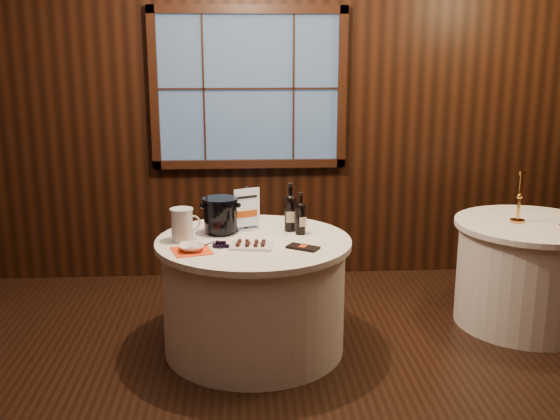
{
  "coord_description": "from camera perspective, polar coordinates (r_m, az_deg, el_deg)",
  "views": [
    {
      "loc": [
        -0.07,
        -3.1,
        1.99
      ],
      "look_at": [
        0.17,
        0.9,
        0.99
      ],
      "focal_mm": 42.0,
      "sensor_mm": 36.0,
      "label": 1
    }
  ],
  "objects": [
    {
      "name": "back_wall",
      "position": [
        5.6,
        -2.73,
        9.45
      ],
      "size": [
        6.0,
        0.1,
        3.0
      ],
      "color": "black",
      "rests_on": "ground"
    },
    {
      "name": "main_table",
      "position": [
        4.4,
        -2.28,
        -7.34
      ],
      "size": [
        1.28,
        1.28,
        0.77
      ],
      "color": "white",
      "rests_on": "ground"
    },
    {
      "name": "side_table",
      "position": [
        5.12,
        20.73,
        -5.15
      ],
      "size": [
        1.08,
        1.08,
        0.77
      ],
      "color": "white",
      "rests_on": "ground"
    },
    {
      "name": "sign_stand",
      "position": [
        4.47,
        -2.95,
        -0.46
      ],
      "size": [
        0.18,
        0.14,
        0.3
      ],
      "rotation": [
        0.0,
        0.0,
        0.41
      ],
      "color": "#ADAEB4",
      "rests_on": "main_table"
    },
    {
      "name": "port_bottle_left",
      "position": [
        4.43,
        0.9,
        -0.04
      ],
      "size": [
        0.08,
        0.08,
        0.33
      ],
      "rotation": [
        0.0,
        0.0,
        -0.05
      ],
      "color": "black",
      "rests_on": "main_table"
    },
    {
      "name": "port_bottle_right",
      "position": [
        4.36,
        1.8,
        -0.54
      ],
      "size": [
        0.07,
        0.08,
        0.29
      ],
      "rotation": [
        0.0,
        0.0,
        0.39
      ],
      "color": "black",
      "rests_on": "main_table"
    },
    {
      "name": "ice_bucket",
      "position": [
        4.39,
        -5.2,
        -0.41
      ],
      "size": [
        0.24,
        0.24,
        0.24
      ],
      "color": "black",
      "rests_on": "main_table"
    },
    {
      "name": "chocolate_plate",
      "position": [
        4.11,
        -2.5,
        -3.05
      ],
      "size": [
        0.29,
        0.21,
        0.04
      ],
      "rotation": [
        0.0,
        0.0,
        -0.14
      ],
      "color": "white",
      "rests_on": "main_table"
    },
    {
      "name": "chocolate_box",
      "position": [
        4.08,
        2.01,
        -3.28
      ],
      "size": [
        0.22,
        0.19,
        0.02
      ],
      "primitive_type": "cube",
      "rotation": [
        0.0,
        0.0,
        -0.56
      ],
      "color": "black",
      "rests_on": "main_table"
    },
    {
      "name": "grape_bunch",
      "position": [
        4.12,
        -5.18,
        -2.95
      ],
      "size": [
        0.17,
        0.1,
        0.04
      ],
      "rotation": [
        0.0,
        0.0,
        -0.31
      ],
      "color": "black",
      "rests_on": "main_table"
    },
    {
      "name": "glass_pitcher",
      "position": [
        4.26,
        -8.5,
        -1.26
      ],
      "size": [
        0.2,
        0.15,
        0.22
      ],
      "rotation": [
        0.0,
        0.0,
        0.37
      ],
      "color": "silver",
      "rests_on": "main_table"
    },
    {
      "name": "orange_napkin",
      "position": [
        4.06,
        -7.7,
        -3.54
      ],
      "size": [
        0.28,
        0.28,
        0.0
      ],
      "primitive_type": "cube",
      "rotation": [
        0.0,
        0.0,
        0.29
      ],
      "color": "#FF4615",
      "rests_on": "main_table"
    },
    {
      "name": "cracker_bowl",
      "position": [
        4.06,
        -7.71,
        -3.26
      ],
      "size": [
        0.16,
        0.16,
        0.04
      ],
      "primitive_type": "imported",
      "rotation": [
        0.0,
        0.0,
        0.05
      ],
      "color": "white",
      "rests_on": "orange_napkin"
    },
    {
      "name": "brass_candlestick",
      "position": [
        4.95,
        20.09,
        0.5
      ],
      "size": [
        0.11,
        0.11,
        0.37
      ],
      "color": "#D08E41",
      "rests_on": "side_table"
    }
  ]
}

